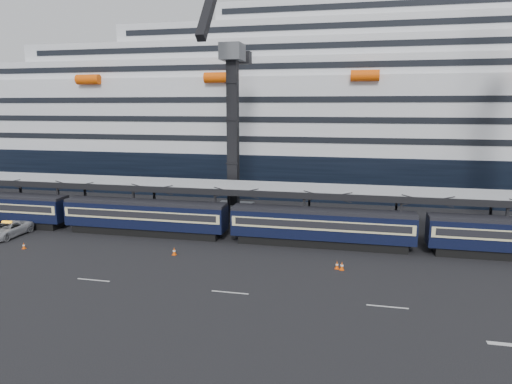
{
  "coord_description": "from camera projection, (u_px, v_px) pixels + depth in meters",
  "views": [
    {
      "loc": [
        -4.59,
        -36.66,
        14.46
      ],
      "look_at": [
        -15.02,
        10.0,
        5.48
      ],
      "focal_mm": 32.0,
      "sensor_mm": 36.0,
      "label": 1
    }
  ],
  "objects": [
    {
      "name": "crane_dark_near",
      "position": [
        232.0,
        127.0,
        56.76
      ],
      "size": [
        4.5,
        17.75,
        35.08
      ],
      "color": "#4A4D52",
      "rests_on": "ground"
    },
    {
      "name": "train",
      "position": [
        354.0,
        227.0,
        47.03
      ],
      "size": [
        133.05,
        3.0,
        4.05
      ],
      "color": "black",
      "rests_on": "ground"
    },
    {
      "name": "traffic_cone_b",
      "position": [
        174.0,
        251.0,
        45.05
      ],
      "size": [
        0.4,
        0.4,
        0.79
      ],
      "color": "#FF5708",
      "rests_on": "ground"
    },
    {
      "name": "pickup_truck",
      "position": [
        8.0,
        230.0,
        51.28
      ],
      "size": [
        2.84,
        6.0,
        1.66
      ],
      "primitive_type": "imported",
      "rotation": [
        0.0,
        0.0,
        0.02
      ],
      "color": "#A3A4AA",
      "rests_on": "ground"
    },
    {
      "name": "traffic_cone_c",
      "position": [
        337.0,
        265.0,
        41.2
      ],
      "size": [
        0.38,
        0.38,
        0.75
      ],
      "color": "#FF5708",
      "rests_on": "ground"
    },
    {
      "name": "canopy",
      "position": [
        399.0,
        193.0,
        49.31
      ],
      "size": [
        130.0,
        6.25,
        5.53
      ],
      "color": "#9B9EA3",
      "rests_on": "ground"
    },
    {
      "name": "cruise_ship",
      "position": [
        380.0,
        119.0,
        78.91
      ],
      "size": [
        214.09,
        28.84,
        34.0
      ],
      "color": "black",
      "rests_on": "ground"
    },
    {
      "name": "traffic_cone_d",
      "position": [
        342.0,
        266.0,
        40.92
      ],
      "size": [
        0.4,
        0.4,
        0.81
      ],
      "color": "#FF5708",
      "rests_on": "ground"
    },
    {
      "name": "traffic_cone_a",
      "position": [
        24.0,
        246.0,
        47.01
      ],
      "size": [
        0.34,
        0.34,
        0.69
      ],
      "color": "#FF5708",
      "rests_on": "ground"
    },
    {
      "name": "ground",
      "position": [
        410.0,
        288.0,
        36.85
      ],
      "size": [
        260.0,
        260.0,
        0.0
      ],
      "primitive_type": "plane",
      "color": "black",
      "rests_on": "ground"
    }
  ]
}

